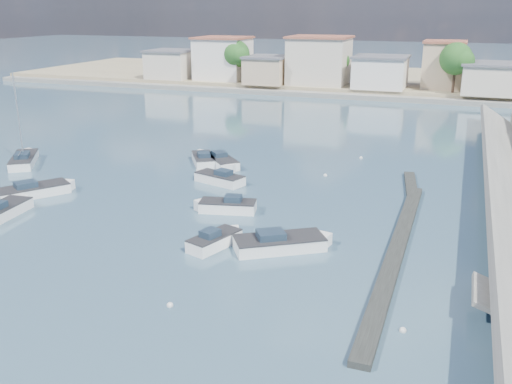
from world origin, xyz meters
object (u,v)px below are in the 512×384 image
Objects in this scene: motorboat_a at (3,211)px; motorboat_b at (217,240)px; motorboat_c at (218,179)px; motorboat_d at (225,207)px; motorboat_e at (37,190)px; motorboat_g at (222,162)px; motorboat_f at (203,159)px; motorboat_h at (284,243)px; sailboat at (24,159)px.

motorboat_a is 1.36× the size of motorboat_b.
motorboat_c and motorboat_d have the same top height.
motorboat_g is (10.68, 13.30, 0.00)m from motorboat_e.
motorboat_g is (2.22, -0.41, 0.00)m from motorboat_f.
motorboat_a is 1.20× the size of motorboat_f.
motorboat_e is (-12.46, -8.16, -0.00)m from motorboat_c.
motorboat_a is at bearing -111.85° from motorboat_f.
motorboat_d is at bearing -62.04° from motorboat_c.
motorboat_g and motorboat_h have the same top height.
sailboat reaches higher than motorboat_h.
motorboat_h is at bearing -55.51° from motorboat_g.
motorboat_g is at bearing 124.49° from motorboat_h.
motorboat_a and motorboat_h have the same top height.
motorboat_b is (16.98, 0.39, -0.00)m from motorboat_a.
sailboat is (-20.43, -0.60, 0.03)m from motorboat_c.
motorboat_d is 0.53× the size of sailboat.
motorboat_d and motorboat_e have the same top height.
motorboat_e is (-15.91, -1.66, 0.00)m from motorboat_d.
sailboat is (-25.94, 12.06, 0.03)m from motorboat_b.
motorboat_c and motorboat_e have the same top height.
motorboat_b and motorboat_c have the same top height.
motorboat_h is at bearing -50.07° from motorboat_c.
motorboat_f is at bearing 68.15° from motorboat_a.
motorboat_b is 20.55m from motorboat_f.
motorboat_c is 0.56× the size of sailboat.
motorboat_a is 1.21× the size of motorboat_d.
motorboat_c and motorboat_h have the same top height.
motorboat_f is at bearing 125.85° from motorboat_c.
motorboat_d is at bearing 140.77° from motorboat_h.
motorboat_c is 1.06× the size of motorboat_d.
motorboat_a is at bearing -176.17° from motorboat_h.
sailboat is (-8.96, 12.45, 0.03)m from motorboat_a.
motorboat_b is at bearing -67.71° from motorboat_g.
motorboat_g is at bearing 112.29° from motorboat_b.
motorboat_b and motorboat_g have the same top height.
motorboat_a is 17.37m from motorboat_c.
motorboat_h is at bearing -8.89° from motorboat_e.
motorboat_a is 16.29m from motorboat_d.
motorboat_h is (11.52, -16.77, -0.00)m from motorboat_g.
motorboat_a and motorboat_g have the same top height.
motorboat_d is 0.95× the size of motorboat_g.
motorboat_e is at bearing 101.52° from motorboat_a.
motorboat_a is 21.25m from motorboat_h.
motorboat_a is 1.15× the size of motorboat_c.
motorboat_c is at bearing 48.70° from motorboat_a.
motorboat_e is at bearing 165.95° from motorboat_b.
motorboat_f is at bearing 128.66° from motorboat_h.
motorboat_h is (9.74, -11.63, -0.00)m from motorboat_c.
motorboat_g is (-1.79, 5.14, 0.00)m from motorboat_c.
motorboat_f is 0.81× the size of motorboat_h.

